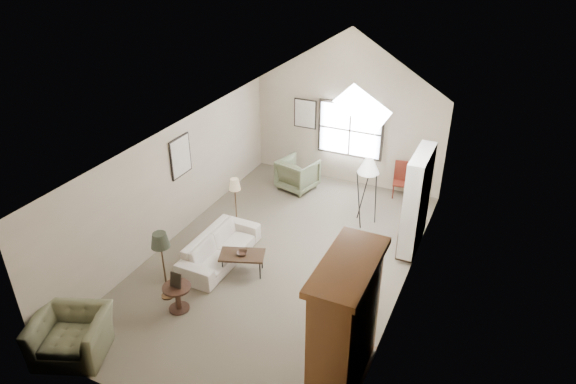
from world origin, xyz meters
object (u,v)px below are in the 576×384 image
at_px(armchair_near, 71,335).
at_px(side_chair, 401,180).
at_px(armchair_far, 298,174).
at_px(side_table, 178,298).
at_px(sofa, 220,248).
at_px(coffee_table, 243,263).
at_px(armoire, 345,326).

bearing_deg(armchair_near, side_chair, 42.99).
bearing_deg(side_chair, armchair_near, -126.24).
bearing_deg(armchair_far, side_chair, -151.31).
distance_m(armchair_near, side_chair, 8.16).
distance_m(armchair_near, armchair_far, 6.79).
height_order(side_table, side_chair, side_chair).
bearing_deg(armchair_far, sofa, 101.30).
xyz_separation_m(coffee_table, side_table, (-0.52, -1.41, 0.03)).
bearing_deg(sofa, coffee_table, -105.58).
distance_m(armoire, side_table, 3.31).
distance_m(armoire, coffee_table, 3.29).
distance_m(sofa, side_table, 1.60).
bearing_deg(armchair_near, side_table, 37.80).
distance_m(armoire, sofa, 3.88).
distance_m(armchair_far, coffee_table, 3.77).
relative_size(armchair_near, side_chair, 1.22).
height_order(armoire, side_table, armoire).
distance_m(armchair_near, coffee_table, 3.32).
xyz_separation_m(sofa, side_table, (0.10, -1.60, -0.04)).
distance_m(sofa, side_chair, 4.98).
relative_size(sofa, armchair_far, 2.30).
bearing_deg(side_table, side_chair, 66.10).
height_order(armchair_near, side_table, armchair_near).
height_order(armoire, side_chair, armoire).
height_order(armoire, sofa, armoire).
bearing_deg(side_chair, armchair_far, -176.18).
relative_size(sofa, side_table, 3.99).
bearing_deg(coffee_table, sofa, 163.50).
relative_size(armchair_far, side_table, 1.74).
bearing_deg(armoire, coffee_table, 147.31).
distance_m(sofa, armchair_far, 3.55).
bearing_deg(armoire, armchair_near, -162.82).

